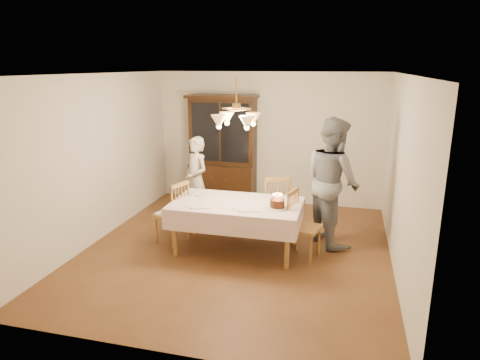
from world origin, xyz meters
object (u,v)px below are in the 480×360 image
(dining_table, at_px, (237,207))
(chair_far_side, at_px, (275,208))
(china_hutch, at_px, (223,152))
(elderly_woman, at_px, (196,180))
(birthday_cake, at_px, (277,204))

(dining_table, distance_m, chair_far_side, 0.96)
(china_hutch, relative_size, elderly_woman, 1.41)
(chair_far_side, relative_size, elderly_woman, 0.65)
(china_hutch, height_order, elderly_woman, china_hutch)
(birthday_cake, bearing_deg, chair_far_side, 101.60)
(dining_table, bearing_deg, elderly_woman, 133.97)
(elderly_woman, distance_m, birthday_cake, 2.00)
(china_hutch, relative_size, birthday_cake, 7.20)
(china_hutch, height_order, chair_far_side, china_hutch)
(china_hutch, distance_m, birthday_cake, 2.80)
(chair_far_side, xyz_separation_m, elderly_woman, (-1.44, 0.23, 0.32))
(china_hutch, xyz_separation_m, birthday_cake, (1.50, -2.35, -0.22))
(chair_far_side, bearing_deg, elderly_woman, 171.07)
(chair_far_side, distance_m, birthday_cake, 1.01)
(dining_table, bearing_deg, chair_far_side, 62.24)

